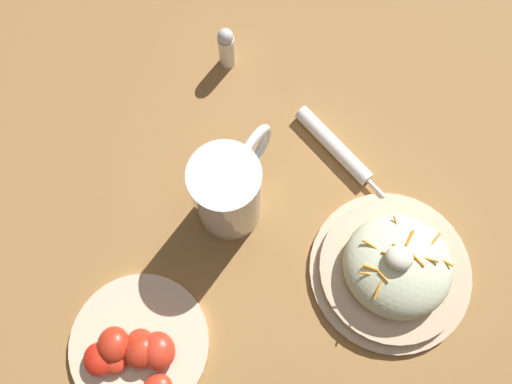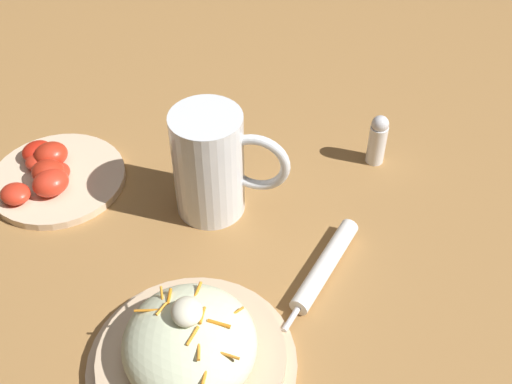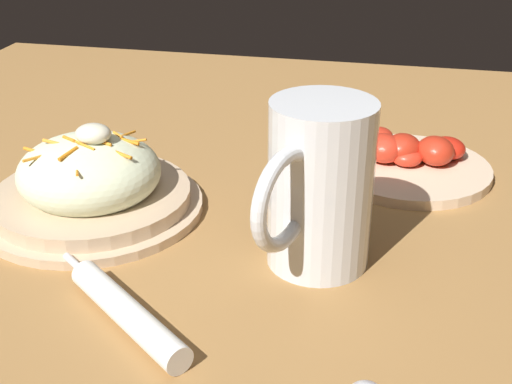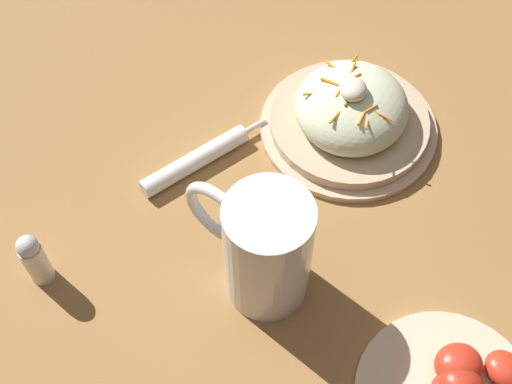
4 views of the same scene
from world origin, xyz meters
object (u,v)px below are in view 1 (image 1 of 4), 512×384
at_px(salad_plate, 395,268).
at_px(salt_shaker, 226,47).
at_px(beer_mug, 227,194).
at_px(tomato_plate, 137,349).
at_px(napkin_roll, 334,146).

relative_size(salad_plate, salt_shaker, 2.84).
xyz_separation_m(salad_plate, salt_shaker, (-0.31, 0.30, 0.01)).
relative_size(beer_mug, tomato_plate, 0.81).
distance_m(napkin_roll, salt_shaker, 0.24).
distance_m(salad_plate, beer_mug, 0.26).
bearing_deg(salt_shaker, beer_mug, -76.89).
bearing_deg(salad_plate, salt_shaker, 135.83).
height_order(napkin_roll, tomato_plate, tomato_plate).
height_order(beer_mug, tomato_plate, beer_mug).
relative_size(salad_plate, beer_mug, 1.49).
bearing_deg(tomato_plate, napkin_roll, 58.09).
bearing_deg(salt_shaker, salad_plate, -44.17).
bearing_deg(napkin_roll, salt_shaker, 148.25).
distance_m(tomato_plate, salt_shaker, 0.48).
bearing_deg(salad_plate, beer_mug, 169.06).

